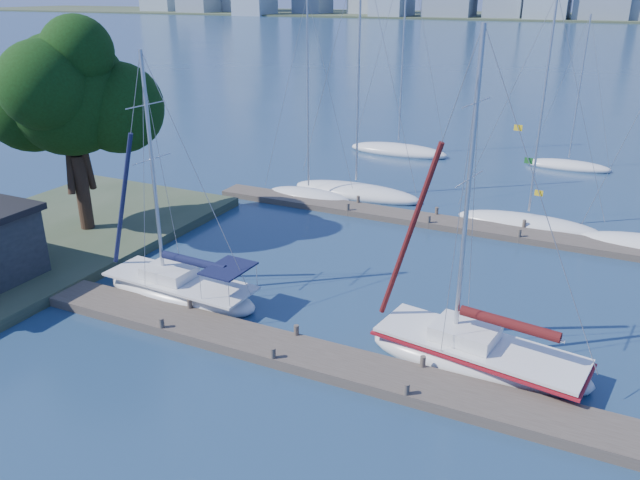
% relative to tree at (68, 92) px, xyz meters
% --- Properties ---
extents(ground, '(700.00, 700.00, 0.00)m').
position_rel_tree_xyz_m(ground, '(15.54, -5.89, -7.88)').
color(ground, navy).
rests_on(ground, ground).
extents(near_dock, '(26.00, 2.00, 0.40)m').
position_rel_tree_xyz_m(near_dock, '(15.54, -5.89, -7.68)').
color(near_dock, '#494036').
rests_on(near_dock, ground).
extents(far_dock, '(30.00, 1.80, 0.36)m').
position_rel_tree_xyz_m(far_dock, '(17.54, 10.11, -7.70)').
color(far_dock, '#494036').
rests_on(far_dock, ground).
extents(shore, '(12.00, 22.00, 0.50)m').
position_rel_tree_xyz_m(shore, '(-1.46, -2.89, -7.63)').
color(shore, '#38472D').
rests_on(shore, ground).
extents(far_shore, '(800.00, 100.00, 1.50)m').
position_rel_tree_xyz_m(far_shore, '(15.54, 314.11, -7.88)').
color(far_shore, '#38472D').
rests_on(far_shore, ground).
extents(tree, '(8.68, 7.93, 11.66)m').
position_rel_tree_xyz_m(tree, '(0.00, 0.00, 0.00)').
color(tree, '#322016').
rests_on(tree, ground).
extents(sailboat_navy, '(7.68, 2.85, 11.07)m').
position_rel_tree_xyz_m(sailboat_navy, '(9.13, -3.81, -6.99)').
color(sailboat_navy, white).
rests_on(sailboat_navy, ground).
extents(sailboat_maroon, '(8.24, 3.74, 12.32)m').
position_rel_tree_xyz_m(sailboat_maroon, '(22.13, -3.49, -6.90)').
color(sailboat_maroon, white).
rests_on(sailboat_maroon, ground).
extents(bg_boat_0, '(6.06, 3.59, 12.73)m').
position_rel_tree_xyz_m(bg_boat_0, '(7.92, 11.24, -7.62)').
color(bg_boat_0, white).
rests_on(bg_boat_0, ground).
extents(bg_boat_1, '(9.10, 3.95, 15.83)m').
position_rel_tree_xyz_m(bg_boat_1, '(10.47, 13.13, -7.58)').
color(bg_boat_1, white).
rests_on(bg_boat_1, ground).
extents(bg_boat_3, '(8.08, 2.66, 12.88)m').
position_rel_tree_xyz_m(bg_boat_3, '(21.59, 11.93, -7.62)').
color(bg_boat_3, white).
rests_on(bg_boat_3, ground).
extents(bg_boat_6, '(8.65, 4.12, 16.45)m').
position_rel_tree_xyz_m(bg_boat_6, '(9.26, 25.18, -7.57)').
color(bg_boat_6, white).
rests_on(bg_boat_6, ground).
extents(bg_boat_7, '(6.45, 4.20, 11.41)m').
position_rel_tree_xyz_m(bg_boat_7, '(22.41, 26.43, -7.65)').
color(bg_boat_7, white).
rests_on(bg_boat_7, ground).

